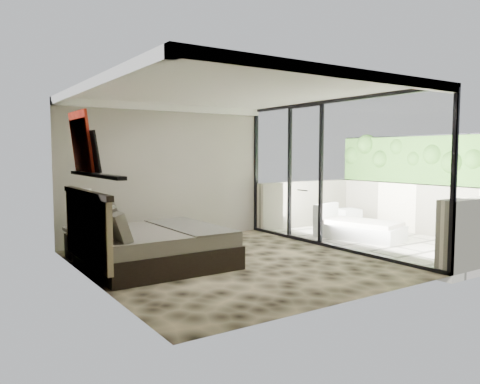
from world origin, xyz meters
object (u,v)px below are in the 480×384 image
ottoman (348,219)px  lounger (357,228)px  bed (149,245)px  table_lamp (81,203)px  nightstand (80,244)px

ottoman → lounger: lounger is taller
ottoman → bed: bearing=-170.7°
lounger → bed: bearing=163.6°
bed → ottoman: (5.42, 0.89, -0.12)m
bed → lounger: bed is taller
table_lamp → ottoman: (6.14, -0.36, -0.71)m
bed → nightstand: 1.50m
nightstand → ottoman: (6.16, -0.41, 0.00)m
bed → lounger: size_ratio=1.13×
bed → ottoman: size_ratio=4.58×
table_lamp → nightstand: bearing=111.0°
lounger → ottoman: bearing=36.8°
bed → table_lamp: 1.57m
ottoman → lounger: (-0.80, -1.01, -0.02)m
nightstand → table_lamp: bearing=-86.9°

